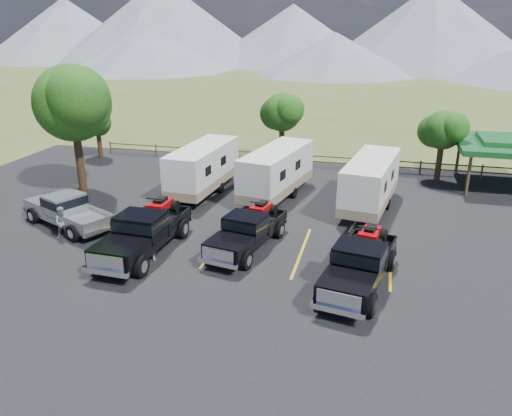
% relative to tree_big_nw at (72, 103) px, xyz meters
% --- Properties ---
extents(ground, '(320.00, 320.00, 0.00)m').
position_rel_tree_big_nw_xyz_m(ground, '(12.55, -9.03, -5.60)').
color(ground, '#485A26').
rests_on(ground, ground).
extents(asphalt_lot, '(44.00, 34.00, 0.04)m').
position_rel_tree_big_nw_xyz_m(asphalt_lot, '(12.55, -6.03, -5.58)').
color(asphalt_lot, black).
rests_on(asphalt_lot, ground).
extents(stall_lines, '(12.12, 5.50, 0.01)m').
position_rel_tree_big_nw_xyz_m(stall_lines, '(12.55, -5.03, -5.55)').
color(stall_lines, gold).
rests_on(stall_lines, asphalt_lot).
extents(tree_big_nw, '(5.54, 5.18, 7.84)m').
position_rel_tree_big_nw_xyz_m(tree_big_nw, '(0.00, 0.00, 0.00)').
color(tree_big_nw, black).
rests_on(tree_big_nw, ground).
extents(tree_ne_a, '(3.11, 2.92, 4.76)m').
position_rel_tree_big_nw_xyz_m(tree_ne_a, '(21.52, 7.99, -2.11)').
color(tree_ne_a, black).
rests_on(tree_ne_a, ground).
extents(tree_north, '(3.46, 3.24, 5.25)m').
position_rel_tree_big_nw_xyz_m(tree_north, '(10.52, 9.99, -1.76)').
color(tree_north, black).
rests_on(tree_north, ground).
extents(tree_nw_small, '(2.59, 2.43, 3.85)m').
position_rel_tree_big_nw_xyz_m(tree_nw_small, '(-3.48, 7.99, -2.81)').
color(tree_nw_small, black).
rests_on(tree_nw_small, ground).
extents(rail_fence, '(36.12, 0.12, 1.00)m').
position_rel_tree_big_nw_xyz_m(rail_fence, '(14.55, 9.47, -4.99)').
color(rail_fence, brown).
rests_on(rail_fence, ground).
extents(pavilion, '(6.20, 6.20, 3.22)m').
position_rel_tree_big_nw_xyz_m(pavilion, '(25.55, 7.97, -2.81)').
color(pavilion, brown).
rests_on(pavilion, ground).
extents(mountain_range, '(209.00, 71.00, 20.00)m').
position_rel_tree_big_nw_xyz_m(mountain_range, '(4.92, 96.95, 2.28)').
color(mountain_range, slate).
rests_on(mountain_range, ground).
extents(rig_left, '(2.51, 6.60, 2.18)m').
position_rel_tree_big_nw_xyz_m(rig_left, '(7.51, -6.76, -4.51)').
color(rig_left, black).
rests_on(rig_left, asphalt_lot).
extents(rig_center, '(2.88, 5.98, 1.92)m').
position_rel_tree_big_nw_xyz_m(rig_center, '(12.01, -5.20, -4.63)').
color(rig_center, black).
rests_on(rig_center, asphalt_lot).
extents(rig_right, '(3.05, 6.43, 2.06)m').
position_rel_tree_big_nw_xyz_m(rig_right, '(17.28, -7.49, -4.56)').
color(rig_right, black).
rests_on(rig_right, asphalt_lot).
extents(trailer_left, '(2.66, 8.45, 2.93)m').
position_rel_tree_big_nw_xyz_m(trailer_left, '(7.22, 2.04, -4.03)').
color(trailer_left, white).
rests_on(trailer_left, asphalt_lot).
extents(trailer_center, '(3.48, 8.51, 2.95)m').
position_rel_tree_big_nw_xyz_m(trailer_center, '(11.79, 2.29, -4.01)').
color(trailer_center, white).
rests_on(trailer_center, asphalt_lot).
extents(trailer_right, '(3.20, 8.43, 2.91)m').
position_rel_tree_big_nw_xyz_m(trailer_right, '(17.32, 1.55, -4.03)').
color(trailer_right, white).
rests_on(trailer_right, asphalt_lot).
extents(pickup_silver, '(6.06, 4.10, 1.74)m').
position_rel_tree_big_nw_xyz_m(pickup_silver, '(2.32, -5.00, -4.65)').
color(pickup_silver, '#94989D').
rests_on(pickup_silver, asphalt_lot).
extents(person_a, '(0.84, 0.72, 1.95)m').
position_rel_tree_big_nw_xyz_m(person_a, '(8.09, -7.55, -4.58)').
color(person_a, silver).
rests_on(person_a, asphalt_lot).
extents(person_b, '(1.01, 0.97, 1.63)m').
position_rel_tree_big_nw_xyz_m(person_b, '(2.95, -6.33, -4.74)').
color(person_b, slate).
rests_on(person_b, asphalt_lot).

